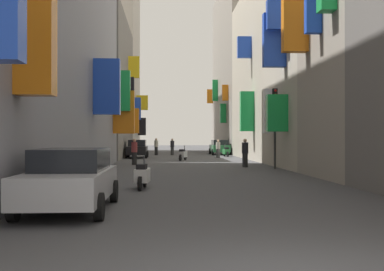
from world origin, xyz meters
name	(u,v)px	position (x,y,z in m)	size (l,w,h in m)	color
ground_plane	(186,161)	(0.00, 30.00, 0.00)	(140.00, 140.00, 0.00)	#424244
building_left_mid_b	(93,88)	(-7.99, 37.71, 6.19)	(7.03, 15.71, 12.38)	slate
building_left_mid_c	(112,62)	(-7.99, 52.78, 10.86)	(7.39, 14.43, 21.75)	#B2A899
building_right_mid_b	(327,16)	(7.98, 22.15, 8.94)	(7.23, 8.74, 17.91)	#BCB29E
building_right_mid_c	(280,75)	(7.99, 33.66, 6.96)	(7.07, 14.29, 13.93)	#BCB29E
building_right_far	(246,69)	(8.00, 50.41, 9.82)	(6.84, 19.18, 19.64)	gray
parked_car_black	(137,148)	(-3.96, 35.85, 0.80)	(1.84, 4.13, 1.54)	black
parked_car_green	(220,147)	(3.99, 42.75, 0.79)	(1.87, 4.38, 1.50)	#236638
parked_car_silver	(71,178)	(-3.81, 6.08, 0.78)	(1.94, 4.42, 1.48)	#B7B7BC
scooter_white	(142,175)	(-2.32, 10.77, 0.46)	(0.52, 1.80, 1.13)	silver
scooter_silver	(183,154)	(-0.21, 30.77, 0.46)	(0.75, 1.79, 1.13)	#ADADB2
scooter_green	(226,152)	(3.98, 37.60, 0.46)	(0.55, 1.84, 1.13)	#287F3D
pedestrian_crossing	(172,147)	(-0.85, 41.50, 0.82)	(0.53, 0.53, 1.64)	#2C2C2C
pedestrian_near_left	(156,147)	(-2.43, 41.79, 0.83)	(0.54, 0.54, 1.68)	black
pedestrian_near_right	(134,152)	(-3.51, 25.06, 0.83)	(0.47, 0.47, 1.67)	black
pedestrian_mid_street	(245,153)	(3.15, 22.33, 0.84)	(0.53, 0.53, 1.68)	black
pedestrian_far_away	(218,149)	(2.98, 35.10, 0.77)	(0.51, 0.51, 1.57)	#3F3F3F
traffic_light_near_corner	(275,114)	(4.56, 20.71, 3.03)	(0.26, 0.34, 4.47)	#2D2D2D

